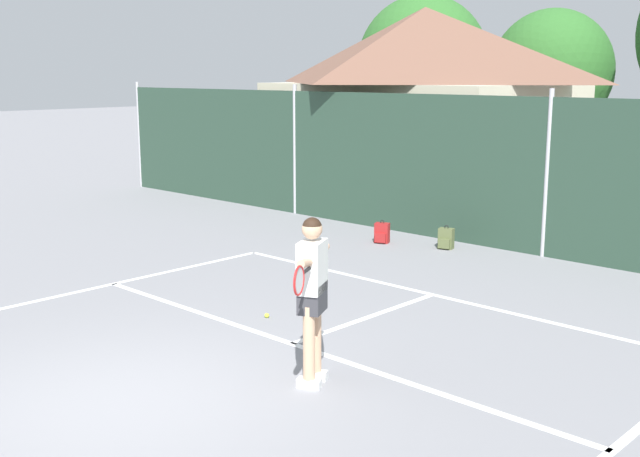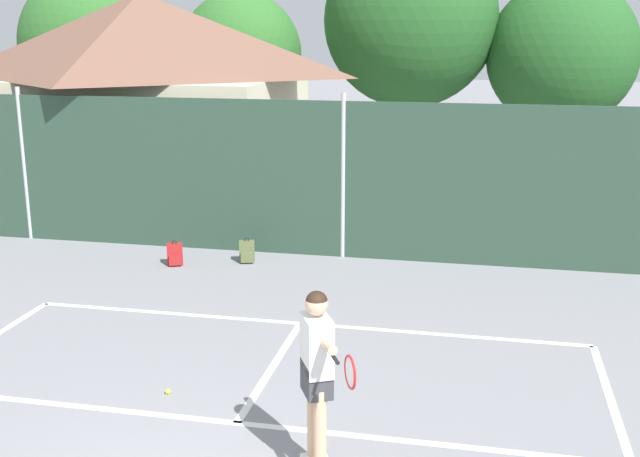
# 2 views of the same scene
# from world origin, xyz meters

# --- Properties ---
(ground_plane) EXTENTS (120.00, 120.00, 0.00)m
(ground_plane) POSITION_xyz_m (0.00, 0.00, 0.00)
(ground_plane) COLOR gray
(court_markings) EXTENTS (8.30, 11.10, 0.01)m
(court_markings) POSITION_xyz_m (0.00, 0.65, 0.00)
(court_markings) COLOR white
(court_markings) RESTS_ON ground
(chainlink_fence) EXTENTS (26.09, 0.09, 3.07)m
(chainlink_fence) POSITION_xyz_m (-0.00, 9.00, 1.46)
(chainlink_fence) COLOR #284233
(chainlink_fence) RESTS_ON ground
(clubhouse_building) EXTENTS (7.33, 5.92, 4.98)m
(clubhouse_building) POSITION_xyz_m (-5.50, 12.73, 2.58)
(clubhouse_building) COLOR beige
(clubhouse_building) RESTS_ON ground
(tennis_player) EXTENTS (0.78, 1.26, 1.85)m
(tennis_player) POSITION_xyz_m (1.06, 1.74, 1.11)
(tennis_player) COLOR silver
(tennis_player) RESTS_ON ground
(tennis_ball) EXTENTS (0.07, 0.07, 0.07)m
(tennis_ball) POSITION_xyz_m (-1.01, 2.98, 0.03)
(tennis_ball) COLOR #CCE033
(tennis_ball) RESTS_ON ground
(backpack_red) EXTENTS (0.33, 0.32, 0.46)m
(backpack_red) POSITION_xyz_m (-2.89, 7.84, 0.19)
(backpack_red) COLOR maroon
(backpack_red) RESTS_ON ground
(backpack_olive) EXTENTS (0.32, 0.30, 0.46)m
(backpack_olive) POSITION_xyz_m (-1.66, 8.28, 0.19)
(backpack_olive) COLOR #566038
(backpack_olive) RESTS_ON ground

